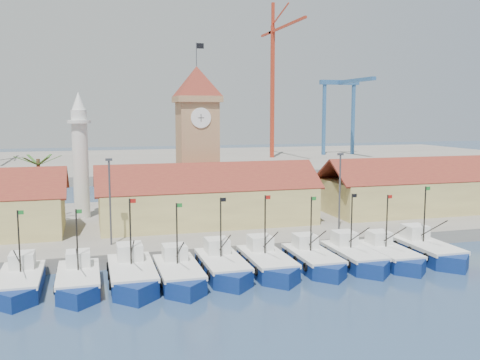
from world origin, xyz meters
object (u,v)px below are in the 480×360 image
object	(u,v)px
boat_0	(20,284)
clock_tower	(197,137)
boat_5	(268,264)
minaret	(80,155)

from	to	relation	value
boat_0	clock_tower	distance (m)	32.28
boat_0	boat_5	world-z (taller)	boat_5
boat_0	minaret	size ratio (longest dim) A/B	0.59
clock_tower	minaret	xyz separation A→B (m)	(-15.00, 2.00, -2.23)
boat_0	boat_5	distance (m)	22.08
boat_5	minaret	xyz separation A→B (m)	(-17.14, 25.08, 8.93)
boat_0	minaret	xyz separation A→B (m)	(4.94, 24.79, 8.97)
clock_tower	minaret	size ratio (longest dim) A/B	1.39
boat_0	boat_5	xyz separation A→B (m)	(22.08, -0.29, 0.04)
clock_tower	boat_5	bearing A→B (deg)	-84.70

